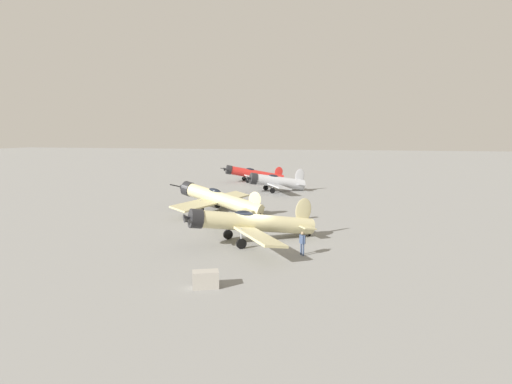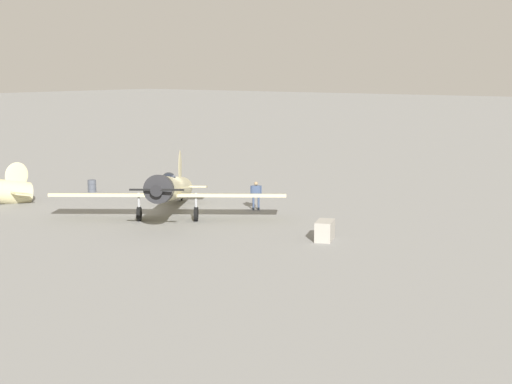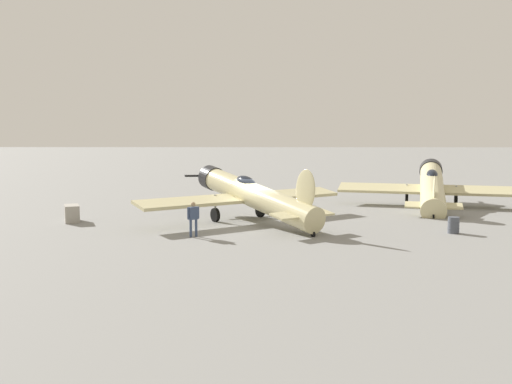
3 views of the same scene
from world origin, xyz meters
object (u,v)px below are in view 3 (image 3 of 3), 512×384
Objects in this scene: airplane_mid_apron at (432,187)px; ground_crew_mechanic at (193,216)px; fuel_drum at (454,225)px; equipment_crate at (72,213)px; airplane_foreground at (251,195)px.

ground_crew_mechanic is (-11.35, 15.07, -0.39)m from airplane_mid_apron.
ground_crew_mechanic reaches higher than fuel_drum.
airplane_mid_apron is 23.72m from equipment_crate.
airplane_mid_apron reaches higher than equipment_crate.
airplane_mid_apron is 7.54× the size of ground_crew_mechanic.
ground_crew_mechanic is at bearing 95.40° from fuel_drum.
airplane_mid_apron is 18.87m from ground_crew_mechanic.
equipment_crate is 21.06m from fuel_drum.
ground_crew_mechanic is at bearing 113.70° from airplane_foreground.
airplane_mid_apron is at bearing -91.42° from ground_crew_mechanic.
fuel_drum is at bearing -123.01° from ground_crew_mechanic.
equipment_crate reaches higher than fuel_drum.
airplane_foreground reaches higher than airplane_mid_apron.
airplane_foreground reaches higher than fuel_drum.
airplane_mid_apron reaches higher than ground_crew_mechanic.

